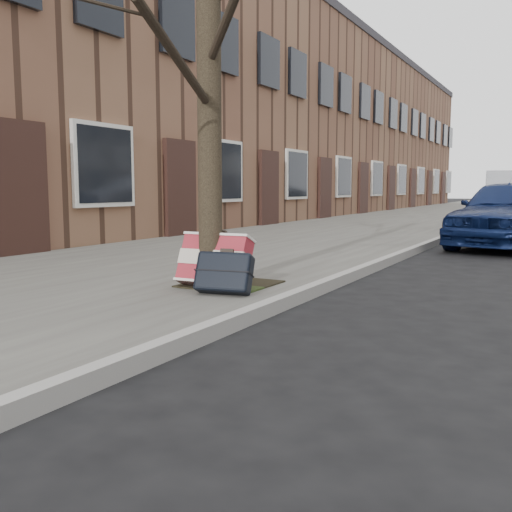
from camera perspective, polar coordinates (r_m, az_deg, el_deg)
The scene contains 8 objects.
ground at distance 4.02m, azimuth 13.24°, elevation -9.34°, with size 120.00×120.00×0.00m, color black.
near_sidewalk at distance 19.34m, azimuth 14.70°, elevation 3.50°, with size 5.00×70.00×0.12m, color #65635B.
house_near at distance 22.53m, azimuth 0.55°, elevation 12.92°, with size 6.80×40.00×7.00m, color brown.
dirt_patch at distance 5.86m, azimuth -2.60°, elevation -2.80°, with size 0.85×0.85×0.01m, color black.
street_tree at distance 5.86m, azimuth -4.78°, elevation 23.10°, with size 0.23×0.23×5.26m, color black.
suitcase_red at distance 5.63m, azimuth -4.15°, elevation -0.49°, with size 0.70×0.19×0.51m, color maroon.
suitcase_navy at distance 5.30m, azimuth -3.20°, elevation -1.63°, with size 0.53×0.17×0.38m, color black.
car_near_front at distance 11.56m, azimuth 24.11°, elevation 3.95°, with size 1.53×3.80×1.29m, color #0D1A44.
Camera 1 is at (1.01, -3.73, 1.11)m, focal length 40.00 mm.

